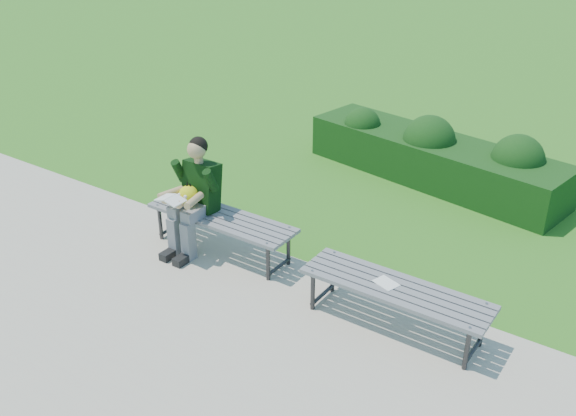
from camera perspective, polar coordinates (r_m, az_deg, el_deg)
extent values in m
plane|color=#247F21|center=(7.35, -0.74, -4.08)|extent=(80.00, 80.00, 0.00)
cube|color=beige|center=(6.24, -10.15, -10.79)|extent=(30.00, 3.50, 0.02)
cube|color=#15410E|center=(9.29, 12.80, 4.20)|extent=(3.87, 1.60, 0.60)
sphere|color=#15410E|center=(9.67, 6.61, 7.31)|extent=(0.63, 0.63, 0.54)
sphere|color=#15410E|center=(9.19, 12.41, 5.81)|extent=(0.86, 0.86, 0.74)
sphere|color=#15410E|center=(8.85, 19.71, 3.99)|extent=(0.80, 0.80, 0.69)
cube|color=slate|center=(7.06, -7.03, -1.50)|extent=(1.80, 0.08, 0.04)
cube|color=slate|center=(7.13, -6.49, -1.17)|extent=(1.80, 0.08, 0.04)
cube|color=slate|center=(7.20, -5.96, -0.85)|extent=(1.80, 0.08, 0.04)
cube|color=slate|center=(7.27, -5.44, -0.54)|extent=(1.80, 0.08, 0.04)
cube|color=slate|center=(7.34, -4.93, -0.23)|extent=(1.80, 0.09, 0.04)
cylinder|color=#2D2D30|center=(7.66, -11.28, -1.34)|extent=(0.04, 0.04, 0.41)
cylinder|color=#2D2D30|center=(7.90, -9.36, -0.27)|extent=(0.04, 0.04, 0.41)
cylinder|color=#2D2D30|center=(7.69, -10.42, 0.41)|extent=(0.04, 0.42, 0.04)
cylinder|color=#2D2D30|center=(7.84, -10.22, -1.74)|extent=(0.04, 0.42, 0.04)
cylinder|color=gray|center=(7.54, -11.54, 0.27)|extent=(0.02, 0.02, 0.01)
cylinder|color=gray|center=(7.80, -9.41, 1.40)|extent=(0.02, 0.02, 0.01)
cylinder|color=#2D2D30|center=(6.75, -1.79, -4.91)|extent=(0.04, 0.04, 0.41)
cylinder|color=#2D2D30|center=(7.02, 0.04, -3.56)|extent=(0.04, 0.04, 0.41)
cylinder|color=#2D2D30|center=(6.79, -0.87, -2.90)|extent=(0.04, 0.42, 0.04)
cylinder|color=#2D2D30|center=(6.96, -0.85, -5.24)|extent=(0.04, 0.42, 0.04)
cylinder|color=gray|center=(6.61, -1.90, -3.14)|extent=(0.02, 0.02, 0.01)
cylinder|color=gray|center=(6.91, 0.12, -1.72)|extent=(0.02, 0.02, 0.01)
cube|color=slate|center=(5.88, 8.66, -8.03)|extent=(1.80, 0.08, 0.04)
cube|color=slate|center=(5.95, 9.11, -7.55)|extent=(1.80, 0.08, 0.04)
cube|color=slate|center=(6.03, 9.55, -7.07)|extent=(1.80, 0.08, 0.04)
cube|color=slate|center=(6.11, 9.97, -6.61)|extent=(1.80, 0.08, 0.04)
cube|color=slate|center=(6.19, 10.39, -6.17)|extent=(1.80, 0.08, 0.04)
cylinder|color=#2D2D30|center=(6.32, 2.21, -7.42)|extent=(0.04, 0.04, 0.41)
cylinder|color=#2D2D30|center=(6.59, 3.99, -5.87)|extent=(0.04, 0.04, 0.41)
cylinder|color=#2D2D30|center=(6.35, 3.16, -5.25)|extent=(0.04, 0.42, 0.04)
cylinder|color=#2D2D30|center=(6.53, 3.09, -7.69)|extent=(0.04, 0.42, 0.04)
cylinder|color=gray|center=(6.17, 2.17, -5.58)|extent=(0.02, 0.02, 0.01)
cylinder|color=gray|center=(6.47, 4.14, -3.94)|extent=(0.02, 0.02, 0.01)
cylinder|color=#2D2D30|center=(5.81, 15.62, -12.05)|extent=(0.04, 0.04, 0.41)
cylinder|color=#2D2D30|center=(6.11, 16.86, -10.11)|extent=(0.04, 0.04, 0.41)
cylinder|color=#2D2D30|center=(5.85, 16.49, -9.64)|extent=(0.04, 0.42, 0.04)
cylinder|color=#2D2D30|center=(6.05, 16.08, -12.14)|extent=(0.04, 0.42, 0.04)
cylinder|color=gray|center=(5.65, 15.87, -10.18)|extent=(0.02, 0.02, 0.01)
cylinder|color=gray|center=(5.98, 17.24, -8.11)|extent=(0.02, 0.02, 0.01)
cube|color=slate|center=(7.29, -9.21, 0.09)|extent=(0.14, 0.42, 0.13)
cube|color=slate|center=(7.17, -8.03, -0.32)|extent=(0.14, 0.42, 0.13)
cube|color=slate|center=(7.32, -10.00, -2.47)|extent=(0.12, 0.13, 0.45)
cube|color=slate|center=(7.19, -8.84, -2.92)|extent=(0.12, 0.13, 0.45)
cube|color=black|center=(7.35, -10.42, -4.00)|extent=(0.11, 0.26, 0.09)
cube|color=black|center=(7.22, -9.27, -4.48)|extent=(0.11, 0.26, 0.09)
cube|color=black|center=(7.27, -7.69, 1.99)|extent=(0.40, 0.30, 0.59)
cylinder|color=tan|center=(7.13, -7.95, 4.26)|extent=(0.10, 0.10, 0.08)
sphere|color=tan|center=(7.07, -8.12, 5.18)|extent=(0.21, 0.21, 0.21)
sphere|color=black|center=(7.08, -7.98, 5.48)|extent=(0.21, 0.21, 0.21)
cylinder|color=black|center=(7.28, -9.64, 3.27)|extent=(0.10, 0.21, 0.30)
cylinder|color=black|center=(7.00, -6.89, 2.44)|extent=(0.10, 0.21, 0.30)
cylinder|color=tan|center=(7.17, -10.38, 1.33)|extent=(0.14, 0.31, 0.08)
cylinder|color=tan|center=(6.96, -8.36, 0.66)|extent=(0.14, 0.31, 0.08)
sphere|color=tan|center=(7.03, -10.87, 0.72)|extent=(0.09, 0.09, 0.09)
sphere|color=tan|center=(6.90, -9.68, 0.31)|extent=(0.09, 0.09, 0.09)
sphere|color=gold|center=(7.14, -8.83, 1.15)|extent=(0.22, 0.22, 0.22)
cone|color=#E84500|center=(7.07, -9.45, 0.77)|extent=(0.06, 0.06, 0.06)
cone|color=black|center=(7.10, -8.94, 2.15)|extent=(0.03, 0.04, 0.07)
cone|color=black|center=(7.09, -8.71, 2.08)|extent=(0.03, 0.03, 0.06)
sphere|color=white|center=(7.09, -9.65, 1.17)|extent=(0.04, 0.04, 0.04)
sphere|color=white|center=(7.03, -9.12, 0.99)|extent=(0.04, 0.04, 0.04)
cube|color=white|center=(6.98, -10.87, 0.94)|extent=(0.15, 0.20, 0.05)
cube|color=white|center=(6.88, -9.97, 0.64)|extent=(0.15, 0.20, 0.05)
cube|color=white|center=(6.05, 8.71, -6.61)|extent=(0.26, 0.22, 0.01)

